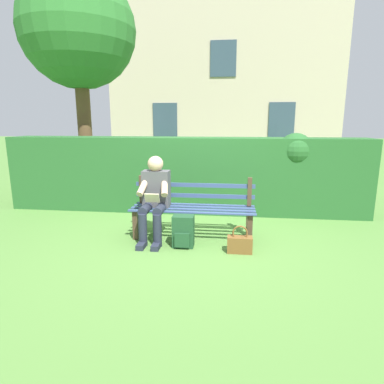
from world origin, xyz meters
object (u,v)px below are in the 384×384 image
Objects in this scene: park_bench at (193,208)px; tree at (75,34)px; backpack at (183,231)px; person_seated at (155,196)px; handbag at (240,244)px.

tree reaches higher than park_bench.
tree is 5.24m from backpack.
person_seated is 3.26× the size of handbag.
tree reaches higher than backpack.
park_bench reaches higher than backpack.
handbag is (-0.66, 0.54, -0.31)m from park_bench.
person_seated is 1.35m from handbag.
handbag is (-0.75, 0.12, -0.09)m from backpack.
handbag is (-1.19, 0.38, -0.50)m from person_seated.
park_bench is 0.37× the size of tree.
person_seated is at bearing 17.11° from park_bench.
person_seated is at bearing -30.61° from backpack.
park_bench is 0.91m from handbag.
tree is 11.09× the size of backpack.
park_bench is at bearing -39.41° from handbag.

